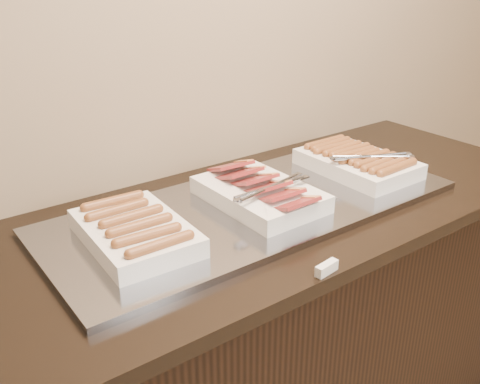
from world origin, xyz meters
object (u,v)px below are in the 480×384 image
object	(u,v)px
dish_center	(260,192)
dish_right	(358,161)
counter	(253,335)
warming_tray	(255,207)
dish_left	(135,231)

from	to	relation	value
dish_center	dish_right	world-z (taller)	dish_center
counter	warming_tray	world-z (taller)	warming_tray
counter	dish_right	xyz separation A→B (m)	(0.43, -0.00, 0.50)
dish_left	dish_right	distance (m)	0.80
warming_tray	dish_center	distance (m)	0.04
counter	dish_center	size ratio (longest dim) A/B	5.40
warming_tray	dish_center	xyz separation A→B (m)	(0.02, -0.00, 0.04)
warming_tray	dish_left	bearing A→B (deg)	180.00
counter	warming_tray	xyz separation A→B (m)	(0.00, 0.00, 0.46)
dish_center	dish_right	size ratio (longest dim) A/B	1.05
dish_right	counter	bearing A→B (deg)	179.60
counter	dish_center	distance (m)	0.50
warming_tray	dish_right	distance (m)	0.43
warming_tray	dish_right	bearing A→B (deg)	-0.49
counter	dish_left	size ratio (longest dim) A/B	5.95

